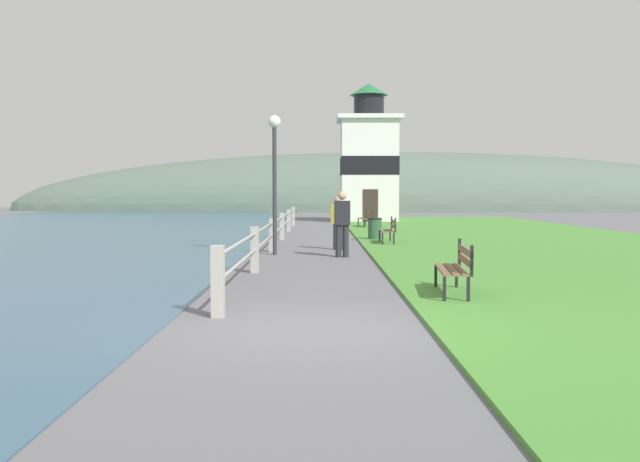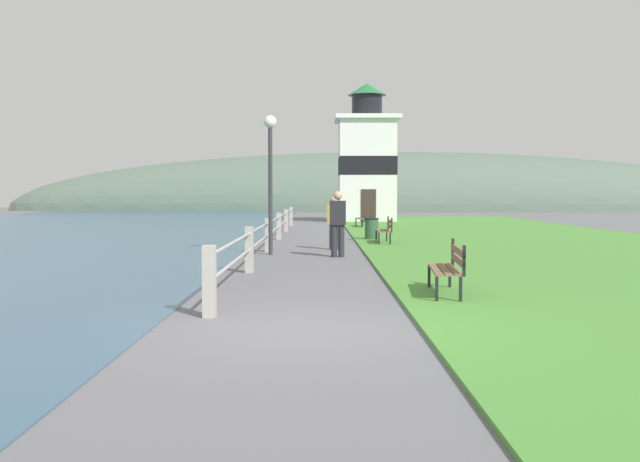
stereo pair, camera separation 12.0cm
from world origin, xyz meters
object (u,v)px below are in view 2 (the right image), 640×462
at_px(park_bench_midway, 389,229).
at_px(person_strolling, 341,221).
at_px(lamp_post, 274,159).
at_px(trash_bin, 375,229).
at_px(park_bench_far, 367,217).
at_px(person_by_railing, 338,221).
at_px(lighthouse, 370,162).
at_px(park_bench_near, 453,266).

bearing_deg(park_bench_midway, person_strolling, 71.20).
bearing_deg(person_strolling, lamp_post, 70.05).
relative_size(park_bench_midway, trash_bin, 2.00).
xyz_separation_m(trash_bin, lamp_post, (-3.33, -6.09, 2.31)).
relative_size(park_bench_far, person_by_railing, 1.08).
bearing_deg(park_bench_midway, trash_bin, -79.62).
bearing_deg(lamp_post, lighthouse, 79.84).
bearing_deg(person_by_railing, trash_bin, 10.23).
distance_m(park_bench_near, trash_bin, 14.43).
distance_m(park_bench_far, lamp_post, 16.52).
height_order(park_bench_midway, park_bench_far, same).
height_order(person_strolling, person_by_railing, person_strolling).
distance_m(person_strolling, person_by_railing, 2.57).
xyz_separation_m(park_bench_far, trash_bin, (-0.33, -9.87, -0.11)).
distance_m(park_bench_midway, lighthouse, 20.30).
bearing_deg(park_bench_far, park_bench_midway, 83.29).
bearing_deg(trash_bin, lamp_post, -118.62).
relative_size(park_bench_far, trash_bin, 2.13).
relative_size(park_bench_midway, lamp_post, 0.42).
relative_size(park_bench_near, person_by_railing, 1.07).
distance_m(lighthouse, lamp_post, 24.49).
bearing_deg(park_bench_near, lighthouse, -86.58).
height_order(park_bench_midway, lighthouse, lighthouse).
distance_m(park_bench_far, person_by_railing, 14.28).
height_order(park_bench_far, lighthouse, lighthouse).
height_order(park_bench_midway, lamp_post, lamp_post).
distance_m(person_strolling, trash_bin, 7.03).
xyz_separation_m(person_strolling, person_by_railing, (-0.04, 2.57, -0.08)).
height_order(park_bench_far, lamp_post, lamp_post).
bearing_deg(park_bench_near, park_bench_far, -85.45).
distance_m(park_bench_near, person_strolling, 7.77).
bearing_deg(lamp_post, park_bench_midway, 47.87).
relative_size(park_bench_far, person_strolling, 0.99).
bearing_deg(person_strolling, trash_bin, -9.70).
distance_m(person_by_railing, lamp_post, 3.17).
bearing_deg(park_bench_far, person_strolling, 77.30).
bearing_deg(park_bench_far, park_bench_near, 83.13).
distance_m(park_bench_near, person_by_railing, 10.29).
bearing_deg(person_by_railing, person_strolling, -149.98).
distance_m(park_bench_midway, park_bench_far, 11.92).
bearing_deg(park_bench_near, park_bench_midway, -85.61).
relative_size(park_bench_near, person_strolling, 0.98).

